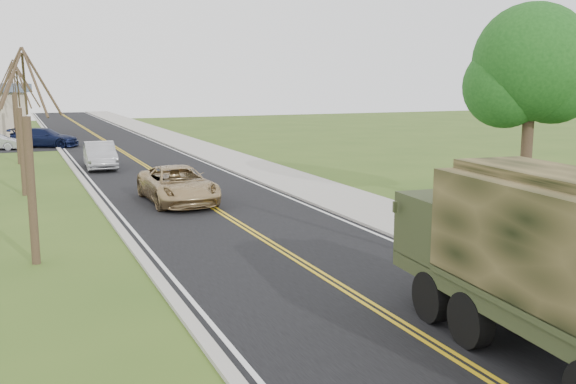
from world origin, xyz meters
TOP-DOWN VIEW (x-y plane):
  - ground at (0.00, 0.00)m, footprint 160.00×160.00m
  - road at (0.00, 40.00)m, footprint 8.00×120.00m
  - curb_right at (4.15, 40.00)m, footprint 0.30×120.00m
  - sidewalk_right at (5.90, 40.00)m, footprint 3.20×120.00m
  - curb_left at (-4.15, 40.00)m, footprint 0.30×120.00m
  - leafy_tree at (11.00, 10.01)m, footprint 4.83×4.50m
  - bare_tree_a at (-7.00, 10.00)m, footprint 1.93×2.26m
  - bare_tree_b at (-7.00, 22.00)m, footprint 1.83×2.14m
  - bare_tree_c at (-7.00, 34.00)m, footprint 2.04×2.39m
  - bare_tree_d at (-7.00, 46.00)m, footprint 1.88×2.20m
  - military_truck at (1.58, -0.52)m, footprint 3.07×7.36m
  - suv_champagne at (-1.02, 17.51)m, footprint 2.64×5.59m
  - sedan_silver at (-2.65, 29.86)m, footprint 1.89×4.85m
  - lot_car_navy at (-5.00, 44.13)m, footprint 5.56×4.07m

SIDE VIEW (x-z plane):
  - ground at x=0.00m, z-range 0.00..0.00m
  - road at x=0.00m, z-range 0.00..0.01m
  - sidewalk_right at x=5.90m, z-range 0.00..0.10m
  - curb_left at x=-4.15m, z-range 0.00..0.10m
  - curb_right at x=4.15m, z-range 0.00..0.12m
  - lot_car_navy at x=-5.00m, z-range 0.00..1.50m
  - suv_champagne at x=-1.02m, z-range 0.00..1.55m
  - sedan_silver at x=-2.65m, z-range 0.00..1.58m
  - military_truck at x=1.58m, z-range 0.26..3.84m
  - bare_tree_b at x=-7.00m, z-range -0.39..5.34m
  - bare_tree_d at x=-7.00m, z-range -0.40..5.50m
  - bare_tree_a at x=-7.00m, z-range -0.41..5.66m
  - bare_tree_c at x=-7.00m, z-range -0.44..5.99m
  - leafy_tree at x=11.00m, z-range 1.44..9.54m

